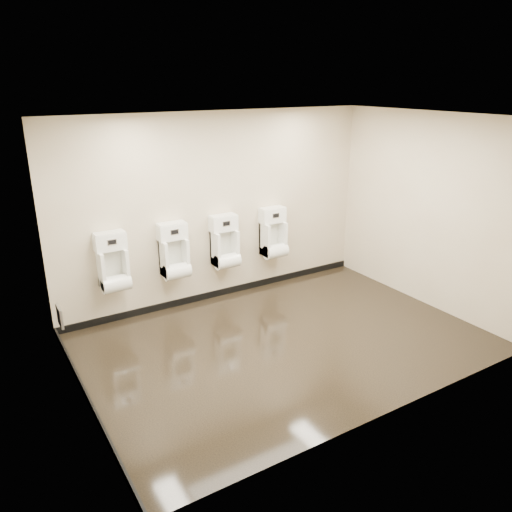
{
  "coord_description": "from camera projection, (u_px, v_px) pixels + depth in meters",
  "views": [
    {
      "loc": [
        -3.3,
        -4.67,
        3.21
      ],
      "look_at": [
        -0.1,
        0.55,
        1.03
      ],
      "focal_mm": 35.0,
      "sensor_mm": 36.0,
      "label": 1
    }
  ],
  "objects": [
    {
      "name": "left_wall",
      "position": [
        71.0,
        280.0,
        4.75
      ],
      "size": [
        0.02,
        3.5,
        2.8
      ],
      "primitive_type": "cube",
      "color": "beige",
      "rests_on": "ground"
    },
    {
      "name": "urinal_0",
      "position": [
        113.0,
        266.0,
        6.63
      ],
      "size": [
        0.42,
        0.32,
        0.79
      ],
      "color": "white",
      "rests_on": "back_wall"
    },
    {
      "name": "ground",
      "position": [
        285.0,
        342.0,
        6.45
      ],
      "size": [
        5.0,
        3.5,
        0.0
      ],
      "primitive_type": "cube",
      "color": "black",
      "rests_on": "ground"
    },
    {
      "name": "tile_overlay_left",
      "position": [
        72.0,
        280.0,
        4.75
      ],
      "size": [
        0.01,
        3.5,
        2.8
      ],
      "primitive_type": "cube",
      "color": "silver",
      "rests_on": "ground"
    },
    {
      "name": "back_wall",
      "position": [
        219.0,
        208.0,
        7.38
      ],
      "size": [
        5.0,
        0.02,
        2.8
      ],
      "primitive_type": "cube",
      "color": "beige",
      "rests_on": "ground"
    },
    {
      "name": "urinal_1",
      "position": [
        174.0,
        255.0,
        7.06
      ],
      "size": [
        0.42,
        0.32,
        0.79
      ],
      "color": "white",
      "rests_on": "back_wall"
    },
    {
      "name": "skirting_back",
      "position": [
        222.0,
        292.0,
        7.83
      ],
      "size": [
        5.0,
        0.02,
        0.1
      ],
      "primitive_type": "cube",
      "color": "black",
      "rests_on": "ground"
    },
    {
      "name": "access_panel",
      "position": [
        60.0,
        317.0,
        6.02
      ],
      "size": [
        0.04,
        0.25,
        0.25
      ],
      "color": "#9E9EA3",
      "rests_on": "left_wall"
    },
    {
      "name": "skirting_left",
      "position": [
        88.0,
        399.0,
        5.21
      ],
      "size": [
        0.02,
        3.5,
        0.1
      ],
      "primitive_type": "cube",
      "color": "black",
      "rests_on": "ground"
    },
    {
      "name": "right_wall",
      "position": [
        429.0,
        211.0,
        7.21
      ],
      "size": [
        0.02,
        3.5,
        2.8
      ],
      "primitive_type": "cube",
      "color": "beige",
      "rests_on": "ground"
    },
    {
      "name": "urinal_2",
      "position": [
        225.0,
        246.0,
        7.46
      ],
      "size": [
        0.42,
        0.32,
        0.79
      ],
      "color": "white",
      "rests_on": "back_wall"
    },
    {
      "name": "ceiling",
      "position": [
        289.0,
        118.0,
        5.51
      ],
      "size": [
        5.0,
        3.5,
        0.0
      ],
      "primitive_type": "cube",
      "color": "silver"
    },
    {
      "name": "urinal_3",
      "position": [
        274.0,
        237.0,
        7.89
      ],
      "size": [
        0.42,
        0.32,
        0.79
      ],
      "color": "white",
      "rests_on": "back_wall"
    },
    {
      "name": "front_wall",
      "position": [
        396.0,
        288.0,
        4.57
      ],
      "size": [
        5.0,
        0.02,
        2.8
      ],
      "primitive_type": "cube",
      "color": "beige",
      "rests_on": "ground"
    }
  ]
}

